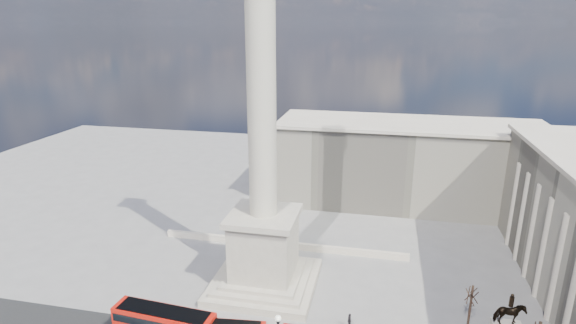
# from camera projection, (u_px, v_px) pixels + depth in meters

# --- Properties ---
(ground) EXTENTS (180.00, 180.00, 0.00)m
(ground) POSITION_uv_depth(u_px,v_px,m) (255.00, 306.00, 57.84)
(ground) COLOR gray
(ground) RESTS_ON ground
(nelsons_column) EXTENTS (14.00, 14.00, 49.85)m
(nelsons_column) POSITION_uv_depth(u_px,v_px,m) (263.00, 198.00, 58.69)
(nelsons_column) COLOR #BCB29C
(nelsons_column) RESTS_ON ground
(balustrade_wall) EXTENTS (40.00, 0.60, 1.10)m
(balustrade_wall) POSITION_uv_depth(u_px,v_px,m) (282.00, 245.00, 72.62)
(balustrade_wall) COLOR beige
(balustrade_wall) RESTS_ON ground
(building_northeast) EXTENTS (51.00, 17.00, 16.60)m
(building_northeast) POSITION_uv_depth(u_px,v_px,m) (408.00, 163.00, 88.70)
(building_northeast) COLOR #B0A891
(building_northeast) RESTS_ON ground
(bare_tree_mid) EXTENTS (1.69, 1.69, 6.43)m
(bare_tree_mid) POSITION_uv_depth(u_px,v_px,m) (472.00, 294.00, 51.59)
(bare_tree_mid) COLOR #332319
(bare_tree_mid) RESTS_ON ground
(bare_tree_far) EXTENTS (1.82, 1.82, 7.41)m
(bare_tree_far) POSITION_uv_depth(u_px,v_px,m) (574.00, 264.00, 56.49)
(bare_tree_far) COLOR #332319
(bare_tree_far) RESTS_ON ground
(pedestrian_crossing) EXTENTS (0.77, 1.23, 1.95)m
(pedestrian_crossing) POSITION_uv_depth(u_px,v_px,m) (350.00, 321.00, 53.34)
(pedestrian_crossing) COLOR #262126
(pedestrian_crossing) RESTS_ON ground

